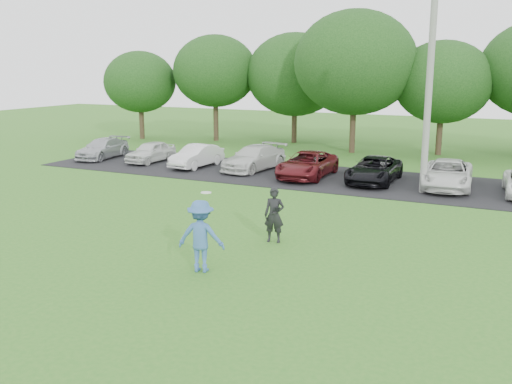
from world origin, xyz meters
TOP-DOWN VIEW (x-y plane):
  - ground at (0.00, 0.00)m, footprint 100.00×100.00m
  - parking_lot at (0.00, 13.00)m, footprint 32.00×6.50m
  - utility_pole at (3.98, 11.70)m, footprint 0.28×0.28m
  - frisbee_player at (0.33, -0.54)m, footprint 1.38×1.01m
  - camera_bystander at (1.04, 2.62)m, footprint 0.69×0.52m
  - parked_cars at (0.47, 13.03)m, footprint 31.00×5.13m
  - tree_row at (1.51, 22.76)m, footprint 42.39×9.85m

SIDE VIEW (x-z plane):
  - ground at x=0.00m, z-range 0.00..0.00m
  - parking_lot at x=0.00m, z-range 0.00..0.03m
  - parked_cars at x=0.47m, z-range 0.00..1.25m
  - camera_bystander at x=1.04m, z-range 0.00..1.71m
  - frisbee_player at x=0.33m, z-range -0.13..2.06m
  - utility_pole at x=3.98m, z-range 0.00..9.20m
  - tree_row at x=1.51m, z-range 0.59..9.23m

